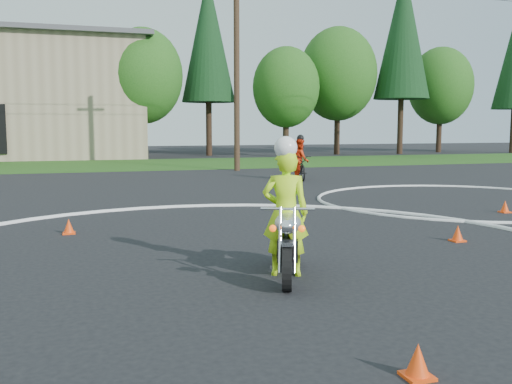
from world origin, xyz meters
name	(u,v)px	position (x,y,z in m)	size (l,w,h in m)	color
ground	(308,313)	(0.00, 0.00, 0.00)	(120.00, 120.00, 0.00)	black
grass_strip	(123,165)	(0.00, 27.00, 0.01)	(120.00, 10.00, 0.02)	#1E4714
course_markings	(325,234)	(2.17, 4.35, 0.01)	(19.05, 19.05, 0.12)	silver
primary_motorcycle	(288,241)	(0.33, 1.54, 0.52)	(1.00, 1.93, 1.06)	black
rider_primary_grp	(285,209)	(0.34, 1.67, 0.95)	(0.76, 0.64, 1.98)	#C0F91A
rider_second_grp	(300,164)	(6.05, 15.36, 0.64)	(0.98, 1.97, 1.82)	black
traffic_cones	(490,236)	(4.69, 2.67, 0.14)	(14.41, 9.07, 0.30)	#FF430D
treeline	(313,67)	(14.78, 34.61, 6.62)	(38.20, 8.10, 14.52)	#382619
utility_poles	(237,62)	(5.00, 21.00, 5.20)	(41.60, 1.12, 10.00)	#473321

